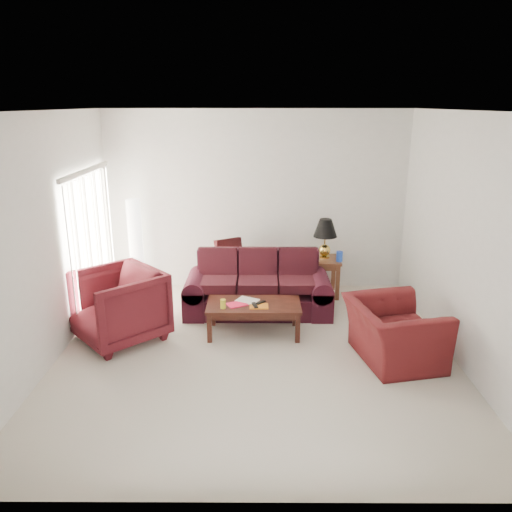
{
  "coord_description": "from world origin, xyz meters",
  "views": [
    {
      "loc": [
        0.03,
        -5.75,
        3.08
      ],
      "look_at": [
        0.0,
        0.85,
        1.05
      ],
      "focal_mm": 35.0,
      "sensor_mm": 36.0,
      "label": 1
    }
  ],
  "objects_px": {
    "sofa": "(258,284)",
    "coffee_table": "(254,318)",
    "end_table": "(321,277)",
    "armchair_left": "(118,306)",
    "floor_lamp": "(136,247)",
    "armchair_right": "(394,332)"
  },
  "relations": [
    {
      "from": "coffee_table",
      "to": "end_table",
      "type": "bearing_deg",
      "value": 65.88
    },
    {
      "from": "sofa",
      "to": "floor_lamp",
      "type": "relative_size",
      "value": 1.36
    },
    {
      "from": "sofa",
      "to": "coffee_table",
      "type": "distance_m",
      "value": 0.8
    },
    {
      "from": "end_table",
      "to": "coffee_table",
      "type": "bearing_deg",
      "value": -126.79
    },
    {
      "from": "armchair_left",
      "to": "coffee_table",
      "type": "distance_m",
      "value": 1.84
    },
    {
      "from": "end_table",
      "to": "floor_lamp",
      "type": "xyz_separation_m",
      "value": [
        -3.07,
        0.06,
        0.49
      ]
    },
    {
      "from": "armchair_left",
      "to": "armchair_right",
      "type": "xyz_separation_m",
      "value": [
        3.55,
        -0.53,
        -0.12
      ]
    },
    {
      "from": "armchair_right",
      "to": "coffee_table",
      "type": "relative_size",
      "value": 0.89
    },
    {
      "from": "sofa",
      "to": "floor_lamp",
      "type": "xyz_separation_m",
      "value": [
        -2.01,
        0.79,
        0.36
      ]
    },
    {
      "from": "armchair_left",
      "to": "coffee_table",
      "type": "xyz_separation_m",
      "value": [
        1.81,
        0.19,
        -0.26
      ]
    },
    {
      "from": "coffee_table",
      "to": "floor_lamp",
      "type": "bearing_deg",
      "value": 154.34
    },
    {
      "from": "sofa",
      "to": "end_table",
      "type": "height_order",
      "value": "sofa"
    },
    {
      "from": "sofa",
      "to": "armchair_right",
      "type": "relative_size",
      "value": 1.94
    },
    {
      "from": "sofa",
      "to": "armchair_right",
      "type": "distance_m",
      "value": 2.25
    },
    {
      "from": "floor_lamp",
      "to": "armchair_left",
      "type": "bearing_deg",
      "value": -85.3
    },
    {
      "from": "coffee_table",
      "to": "armchair_left",
      "type": "bearing_deg",
      "value": -161.29
    },
    {
      "from": "floor_lamp",
      "to": "armchair_right",
      "type": "xyz_separation_m",
      "value": [
        3.7,
        -2.27,
        -0.44
      ]
    },
    {
      "from": "floor_lamp",
      "to": "sofa",
      "type": "bearing_deg",
      "value": -21.34
    },
    {
      "from": "armchair_right",
      "to": "floor_lamp",
      "type": "bearing_deg",
      "value": 46.5
    },
    {
      "from": "end_table",
      "to": "coffee_table",
      "type": "relative_size",
      "value": 0.49
    },
    {
      "from": "armchair_left",
      "to": "end_table",
      "type": "bearing_deg",
      "value": 77.5
    },
    {
      "from": "sofa",
      "to": "armchair_left",
      "type": "distance_m",
      "value": 2.1
    }
  ]
}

